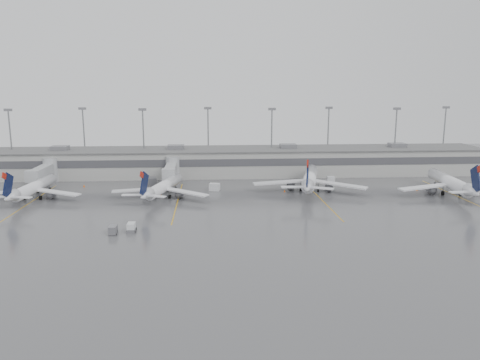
{
  "coord_description": "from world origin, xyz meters",
  "views": [
    {
      "loc": [
        -9.81,
        -86.19,
        27.21
      ],
      "look_at": [
        -2.42,
        24.0,
        5.0
      ],
      "focal_mm": 35.0,
      "sensor_mm": 36.0,
      "label": 1
    }
  ],
  "objects": [
    {
      "name": "cone_a",
      "position": [
        -44.23,
        41.95,
        0.37
      ],
      "size": [
        0.47,
        0.47,
        0.75
      ],
      "primitive_type": "cone",
      "color": "#FF6105",
      "rests_on": "ground"
    },
    {
      "name": "cone_c",
      "position": [
        9.83,
        32.16,
        0.33
      ],
      "size": [
        0.41,
        0.41,
        0.65
      ],
      "primitive_type": "cone",
      "color": "#FF6105",
      "rests_on": "ground"
    },
    {
      "name": "gse_uld_b",
      "position": [
        -8.46,
        35.33,
        0.93
      ],
      "size": [
        3.0,
        2.37,
        1.87
      ],
      "primitive_type": "cube",
      "rotation": [
        0.0,
        0.0,
        -0.26
      ],
      "color": "silver",
      "rests_on": "ground"
    },
    {
      "name": "cone_d",
      "position": [
        45.25,
        31.58,
        0.34
      ],
      "size": [
        0.43,
        0.43,
        0.68
      ],
      "primitive_type": "cone",
      "color": "#FF6105",
      "rests_on": "ground"
    },
    {
      "name": "jet_bridge_right",
      "position": [
        -20.5,
        45.72,
        3.87
      ],
      "size": [
        4.0,
        17.2,
        7.0
      ],
      "color": "#A3A6A8",
      "rests_on": "ground"
    },
    {
      "name": "baggage_cart",
      "position": [
        -27.95,
        -0.86,
        0.83
      ],
      "size": [
        1.46,
        2.49,
        1.59
      ],
      "rotation": [
        0.0,
        0.0,
        0.01
      ],
      "color": "slate",
      "rests_on": "ground"
    },
    {
      "name": "jet_mid_right",
      "position": [
        16.57,
        32.77,
        3.34
      ],
      "size": [
        28.67,
        32.55,
        10.75
      ],
      "rotation": [
        0.0,
        0.0,
        -0.26
      ],
      "color": "white",
      "rests_on": "ground"
    },
    {
      "name": "jet_far_right",
      "position": [
        51.54,
        25.97,
        3.18
      ],
      "size": [
        28.03,
        31.58,
        10.23
      ],
      "rotation": [
        0.0,
        0.0,
        -0.11
      ],
      "color": "white",
      "rests_on": "ground"
    },
    {
      "name": "gse_uld_c",
      "position": [
        25.32,
        44.51,
        0.77
      ],
      "size": [
        2.19,
        1.47,
        1.54
      ],
      "primitive_type": "cube",
      "rotation": [
        0.0,
        0.0,
        -0.01
      ],
      "color": "silver",
      "rests_on": "ground"
    },
    {
      "name": "gse_loader",
      "position": [
        -25.76,
        43.1,
        1.11
      ],
      "size": [
        2.8,
        3.87,
        2.21
      ],
      "primitive_type": "cube",
      "rotation": [
        0.0,
        0.0,
        0.18
      ],
      "color": "slate",
      "rests_on": "ground"
    },
    {
      "name": "jet_bridge_left",
      "position": [
        -55.5,
        45.72,
        3.87
      ],
      "size": [
        4.0,
        17.2,
        7.0
      ],
      "color": "#A3A6A8",
      "rests_on": "ground"
    },
    {
      "name": "terminal",
      "position": [
        -0.01,
        57.98,
        4.17
      ],
      "size": [
        152.0,
        17.0,
        9.45
      ],
      "color": "#A8A8A3",
      "rests_on": "ground"
    },
    {
      "name": "baggage_tug",
      "position": [
        -24.75,
        0.34,
        0.66
      ],
      "size": [
        1.75,
        2.67,
        1.7
      ],
      "rotation": [
        0.0,
        0.0,
        0.01
      ],
      "color": "silver",
      "rests_on": "ground"
    },
    {
      "name": "ground",
      "position": [
        0.0,
        0.0,
        0.0
      ],
      "size": [
        260.0,
        260.0,
        0.0
      ],
      "primitive_type": "plane",
      "color": "#4F4F51",
      "rests_on": "ground"
    },
    {
      "name": "gse_uld_a",
      "position": [
        -55.99,
        35.75,
        0.88
      ],
      "size": [
        2.57,
        1.79,
        1.76
      ],
      "primitive_type": "cube",
      "rotation": [
        0.0,
        0.0,
        0.05
      ],
      "color": "silver",
      "rests_on": "ground"
    },
    {
      "name": "light_masts",
      "position": [
        0.0,
        63.75,
        12.03
      ],
      "size": [
        142.4,
        8.0,
        20.6
      ],
      "color": "gray",
      "rests_on": "ground"
    },
    {
      "name": "cone_b",
      "position": [
        -21.98,
        29.69,
        0.32
      ],
      "size": [
        0.4,
        0.4,
        0.63
      ],
      "primitive_type": "cone",
      "color": "#FF6105",
      "rests_on": "ground"
    },
    {
      "name": "jet_far_left",
      "position": [
        -52.91,
        28.36,
        2.83
      ],
      "size": [
        25.07,
        28.19,
        9.12
      ],
      "rotation": [
        0.0,
        0.0,
        -0.08
      ],
      "color": "white",
      "rests_on": "ground"
    },
    {
      "name": "stand_markings",
      "position": [
        -0.0,
        24.0,
        0.01
      ],
      "size": [
        105.25,
        40.0,
        0.01
      ],
      "color": "#DE9F0D",
      "rests_on": "ground"
    },
    {
      "name": "jet_mid_left",
      "position": [
        -21.36,
        27.69,
        2.8
      ],
      "size": [
        23.98,
        27.24,
        9.0
      ],
      "rotation": [
        0.0,
        0.0,
        -0.26
      ],
      "color": "white",
      "rests_on": "ground"
    }
  ]
}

